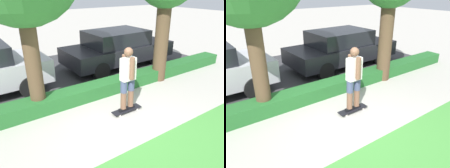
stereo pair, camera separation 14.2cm
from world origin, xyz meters
The scene contains 6 objects.
ground_plane centered at (0.00, 0.00, 0.00)m, with size 60.00×60.00×0.00m, color #ADA89E.
street_asphalt centered at (0.00, 4.20, 0.00)m, with size 12.74×5.00×0.01m.
hedge_row centered at (0.00, 1.60, 0.20)m, with size 12.74×0.60×0.41m.
skateboard centered at (0.45, 0.27, 0.07)m, with size 0.88×0.24×0.08m.
skater_person centered at (0.45, 0.27, 1.01)m, with size 0.50×0.45×1.73m.
parked_car_middle centered at (2.54, 3.58, 0.80)m, with size 4.74×2.07×1.54m.
Camera 2 is at (-2.96, -3.70, 3.14)m, focal length 35.00 mm.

